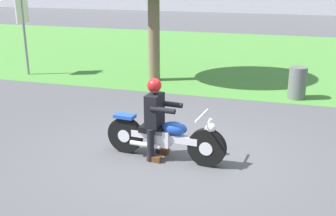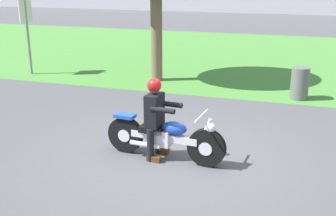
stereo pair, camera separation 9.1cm
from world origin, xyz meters
name	(u,v)px [view 1 (the left image)]	position (x,y,z in m)	size (l,w,h in m)	color
ground	(174,156)	(0.00, 0.00, 0.00)	(120.00, 120.00, 0.00)	#4C4C51
grass_verge	(243,55)	(0.00, 9.74, 0.00)	(60.00, 12.00, 0.01)	#478438
motorcycle_lead	(165,137)	(-0.11, -0.14, 0.39)	(2.14, 0.66, 0.88)	black
rider_lead	(156,112)	(-0.28, -0.12, 0.82)	(0.57, 0.49, 1.40)	black
trash_can	(297,83)	(2.01, 4.27, 0.41)	(0.44, 0.44, 0.81)	#595E5B
sign_banner	(23,19)	(-6.09, 4.57, 1.72)	(0.08, 0.60, 2.60)	gray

